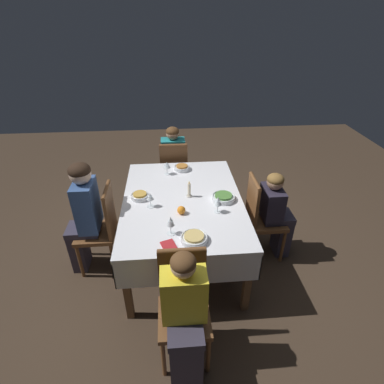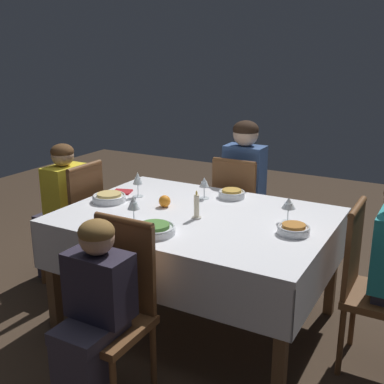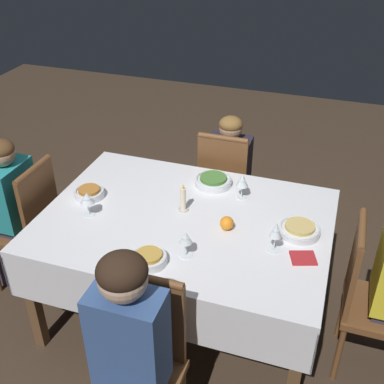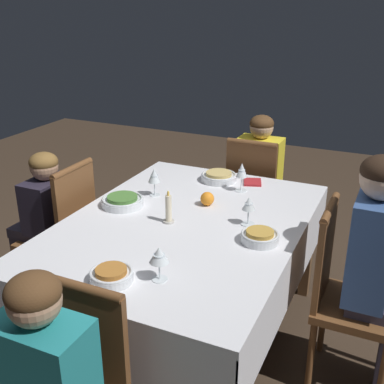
{
  "view_description": "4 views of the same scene",
  "coord_description": "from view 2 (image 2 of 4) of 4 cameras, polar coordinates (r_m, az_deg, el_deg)",
  "views": [
    {
      "loc": [
        -2.43,
        0.11,
        2.3
      ],
      "look_at": [
        -0.09,
        -0.09,
        0.85
      ],
      "focal_mm": 28.0,
      "sensor_mm": 36.0,
      "label": 1
    },
    {
      "loc": [
        1.31,
        -2.41,
        1.69
      ],
      "look_at": [
        -0.09,
        0.1,
        0.83
      ],
      "focal_mm": 45.0,
      "sensor_mm": 36.0,
      "label": 2
    },
    {
      "loc": [
        -0.72,
        2.05,
        2.28
      ],
      "look_at": [
        -0.04,
        -0.0,
        0.9
      ],
      "focal_mm": 45.0,
      "sensor_mm": 36.0,
      "label": 3
    },
    {
      "loc": [
        1.97,
        0.94,
        1.77
      ],
      "look_at": [
        -0.02,
        0.04,
        0.89
      ],
      "focal_mm": 45.0,
      "sensor_mm": 36.0,
      "label": 4
    }
  ],
  "objects": [
    {
      "name": "chair_east",
      "position": [
        2.76,
        20.31,
        -10.0
      ],
      "size": [
        0.37,
        0.37,
        0.92
      ],
      "rotation": [
        0.0,
        0.0,
        1.57
      ],
      "color": "brown",
      "rests_on": "ground_plane"
    },
    {
      "name": "person_child_yellow",
      "position": [
        3.67,
        -15.32,
        -1.64
      ],
      "size": [
        0.33,
        0.3,
        1.04
      ],
      "rotation": [
        0.0,
        0.0,
        -1.57
      ],
      "color": "#383342",
      "rests_on": "ground_plane"
    },
    {
      "name": "ground_plane",
      "position": [
        3.22,
        0.52,
        -14.92
      ],
      "size": [
        8.0,
        8.0,
        0.0
      ],
      "primitive_type": "plane",
      "color": "#3D2D21"
    },
    {
      "name": "wine_glass_east",
      "position": [
        2.8,
        11.38,
        -1.4
      ],
      "size": [
        0.08,
        0.08,
        0.15
      ],
      "color": "white",
      "rests_on": "dining_table"
    },
    {
      "name": "orange_fruit",
      "position": [
        3.03,
        -3.27,
        -1.09
      ],
      "size": [
        0.07,
        0.07,
        0.07
      ],
      "primitive_type": "sphere",
      "color": "orange",
      "rests_on": "dining_table"
    },
    {
      "name": "bowl_west",
      "position": [
        3.18,
        -9.79,
        -0.64
      ],
      "size": [
        0.22,
        0.22,
        0.06
      ],
      "color": "silver",
      "rests_on": "dining_table"
    },
    {
      "name": "bowl_east",
      "position": [
        2.65,
        11.95,
        -4.32
      ],
      "size": [
        0.18,
        0.18,
        0.06
      ],
      "color": "silver",
      "rests_on": "dining_table"
    },
    {
      "name": "wine_glass_south",
      "position": [
        2.75,
        -6.96,
        -1.35
      ],
      "size": [
        0.07,
        0.07,
        0.16
      ],
      "color": "white",
      "rests_on": "dining_table"
    },
    {
      "name": "bowl_south",
      "position": [
        2.61,
        -4.47,
        -4.39
      ],
      "size": [
        0.23,
        0.23,
        0.06
      ],
      "color": "silver",
      "rests_on": "dining_table"
    },
    {
      "name": "chair_north",
      "position": [
        3.68,
        5.51,
        -2.21
      ],
      "size": [
        0.37,
        0.37,
        0.92
      ],
      "rotation": [
        0.0,
        0.0,
        3.14
      ],
      "color": "brown",
      "rests_on": "ground_plane"
    },
    {
      "name": "chair_south",
      "position": [
        2.41,
        -9.2,
        -13.15
      ],
      "size": [
        0.37,
        0.37,
        0.92
      ],
      "color": "brown",
      "rests_on": "ground_plane"
    },
    {
      "name": "bowl_north",
      "position": [
        3.23,
        4.73,
        -0.19
      ],
      "size": [
        0.18,
        0.18,
        0.06
      ],
      "color": "silver",
      "rests_on": "dining_table"
    },
    {
      "name": "candle_centerpiece",
      "position": [
        2.81,
        0.54,
        -1.9
      ],
      "size": [
        0.06,
        0.06,
        0.17
      ],
      "color": "beige",
      "rests_on": "dining_table"
    },
    {
      "name": "wine_glass_west",
      "position": [
        3.23,
        -6.46,
        1.51
      ],
      "size": [
        0.07,
        0.07,
        0.17
      ],
      "color": "white",
      "rests_on": "dining_table"
    },
    {
      "name": "napkin_red_folded",
      "position": [
        3.37,
        -8.26,
        0.03
      ],
      "size": [
        0.15,
        0.14,
        0.01
      ],
      "rotation": [
        0.0,
        0.0,
        0.33
      ],
      "color": "#AD2328",
      "rests_on": "dining_table"
    },
    {
      "name": "dining_table",
      "position": [
        2.93,
        0.55,
        -4.1
      ],
      "size": [
        1.59,
        1.14,
        0.73
      ],
      "color": "silver",
      "rests_on": "ground_plane"
    },
    {
      "name": "person_child_dark",
      "position": [
        2.29,
        -11.79,
        -14.08
      ],
      "size": [
        0.3,
        0.33,
        0.97
      ],
      "color": "#383342",
      "rests_on": "ground_plane"
    },
    {
      "name": "chair_west",
      "position": [
        3.59,
        -13.44,
        -3.13
      ],
      "size": [
        0.37,
        0.37,
        0.92
      ],
      "rotation": [
        0.0,
        0.0,
        -1.57
      ],
      "color": "brown",
      "rests_on": "ground_plane"
    },
    {
      "name": "wine_glass_north",
      "position": [
        3.18,
        1.46,
        1.04
      ],
      "size": [
        0.07,
        0.07,
        0.15
      ],
      "color": "white",
      "rests_on": "dining_table"
    },
    {
      "name": "person_adult_denim",
      "position": [
        3.76,
        6.47,
        0.81
      ],
      "size": [
        0.3,
        0.34,
        1.17
      ],
      "rotation": [
        0.0,
        0.0,
        3.14
      ],
      "color": "#383342",
      "rests_on": "ground_plane"
    }
  ]
}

